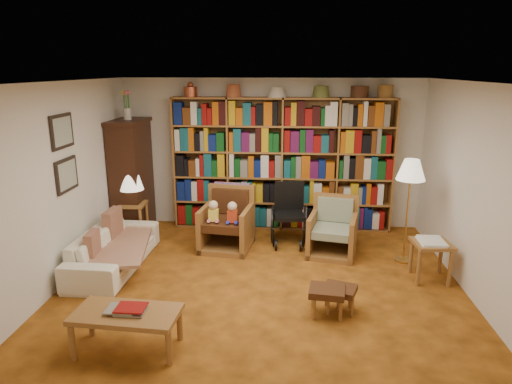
# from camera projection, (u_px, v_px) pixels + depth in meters

# --- Properties ---
(floor) EXTENTS (5.00, 5.00, 0.00)m
(floor) POSITION_uv_depth(u_px,v_px,m) (261.00, 290.00, 5.63)
(floor) COLOR #B3631B
(floor) RESTS_ON ground
(ceiling) EXTENTS (5.00, 5.00, 0.00)m
(ceiling) POSITION_uv_depth(u_px,v_px,m) (261.00, 82.00, 4.97)
(ceiling) COLOR white
(ceiling) RESTS_ON wall_back
(wall_back) EXTENTS (5.00, 0.00, 5.00)m
(wall_back) POSITION_uv_depth(u_px,v_px,m) (271.00, 154.00, 7.71)
(wall_back) COLOR silver
(wall_back) RESTS_ON floor
(wall_front) EXTENTS (5.00, 0.00, 5.00)m
(wall_front) POSITION_uv_depth(u_px,v_px,m) (236.00, 296.00, 2.90)
(wall_front) COLOR silver
(wall_front) RESTS_ON floor
(wall_left) EXTENTS (0.00, 5.00, 5.00)m
(wall_left) POSITION_uv_depth(u_px,v_px,m) (54.00, 189.00, 5.48)
(wall_left) COLOR silver
(wall_left) RESTS_ON floor
(wall_right) EXTENTS (0.00, 5.00, 5.00)m
(wall_right) POSITION_uv_depth(u_px,v_px,m) (483.00, 197.00, 5.12)
(wall_right) COLOR silver
(wall_right) RESTS_ON floor
(bookshelf) EXTENTS (3.60, 0.30, 2.42)m
(bookshelf) POSITION_uv_depth(u_px,v_px,m) (282.00, 161.00, 7.55)
(bookshelf) COLOR olive
(bookshelf) RESTS_ON floor
(curio_cabinet) EXTENTS (0.50, 0.95, 2.40)m
(curio_cabinet) POSITION_uv_depth(u_px,v_px,m) (132.00, 175.00, 7.47)
(curio_cabinet) COLOR #371C0F
(curio_cabinet) RESTS_ON floor
(framed_pictures) EXTENTS (0.03, 0.52, 0.97)m
(framed_pictures) POSITION_uv_depth(u_px,v_px,m) (64.00, 153.00, 5.67)
(framed_pictures) COLOR black
(framed_pictures) RESTS_ON wall_left
(sofa) EXTENTS (1.83, 0.75, 0.53)m
(sofa) POSITION_uv_depth(u_px,v_px,m) (114.00, 249.00, 6.23)
(sofa) COLOR white
(sofa) RESTS_ON floor
(sofa_throw) EXTENTS (1.07, 1.61, 0.04)m
(sofa_throw) POSITION_uv_depth(u_px,v_px,m) (117.00, 246.00, 6.21)
(sofa_throw) COLOR #C4B98F
(sofa_throw) RESTS_ON sofa
(cushion_left) EXTENTS (0.14, 0.42, 0.42)m
(cushion_left) POSITION_uv_depth(u_px,v_px,m) (113.00, 227.00, 6.53)
(cushion_left) COLOR maroon
(cushion_left) RESTS_ON sofa
(cushion_right) EXTENTS (0.14, 0.35, 0.34)m
(cushion_right) POSITION_uv_depth(u_px,v_px,m) (93.00, 245.00, 5.85)
(cushion_right) COLOR maroon
(cushion_right) RESTS_ON sofa
(side_table_lamp) EXTENTS (0.42, 0.42, 0.58)m
(side_table_lamp) POSITION_uv_depth(u_px,v_px,m) (133.00, 212.00, 7.28)
(side_table_lamp) COLOR olive
(side_table_lamp) RESTS_ON floor
(table_lamp) EXTENTS (0.38, 0.38, 0.52)m
(table_lamp) POSITION_uv_depth(u_px,v_px,m) (131.00, 182.00, 7.14)
(table_lamp) COLOR #C28F3E
(table_lamp) RESTS_ON side_table_lamp
(armchair_leather) EXTENTS (0.82, 0.86, 0.93)m
(armchair_leather) POSITION_uv_depth(u_px,v_px,m) (227.00, 222.00, 6.95)
(armchair_leather) COLOR olive
(armchair_leather) RESTS_ON floor
(armchair_sage) EXTENTS (0.82, 0.83, 0.84)m
(armchair_sage) POSITION_uv_depth(u_px,v_px,m) (332.00, 232.00, 6.72)
(armchair_sage) COLOR olive
(armchair_sage) RESTS_ON floor
(wheelchair) EXTENTS (0.54, 0.75, 0.94)m
(wheelchair) POSITION_uv_depth(u_px,v_px,m) (289.00, 216.00, 7.11)
(wheelchair) COLOR black
(wheelchair) RESTS_ON floor
(floor_lamp) EXTENTS (0.39, 0.39, 1.47)m
(floor_lamp) POSITION_uv_depth(u_px,v_px,m) (411.00, 174.00, 6.15)
(floor_lamp) COLOR #C28F3E
(floor_lamp) RESTS_ON floor
(side_table_papers) EXTENTS (0.50, 0.50, 0.54)m
(side_table_papers) POSITION_uv_depth(u_px,v_px,m) (431.00, 249.00, 5.81)
(side_table_papers) COLOR olive
(side_table_papers) RESTS_ON floor
(footstool_a) EXTENTS (0.42, 0.37, 0.33)m
(footstool_a) POSITION_uv_depth(u_px,v_px,m) (327.00, 293.00, 5.00)
(footstool_a) COLOR #442112
(footstool_a) RESTS_ON floor
(footstool_b) EXTENTS (0.43, 0.40, 0.30)m
(footstool_b) POSITION_uv_depth(u_px,v_px,m) (340.00, 291.00, 5.09)
(footstool_b) COLOR #442112
(footstool_b) RESTS_ON floor
(coffee_table) EXTENTS (1.04, 0.57, 0.46)m
(coffee_table) POSITION_uv_depth(u_px,v_px,m) (127.00, 316.00, 4.35)
(coffee_table) COLOR olive
(coffee_table) RESTS_ON floor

